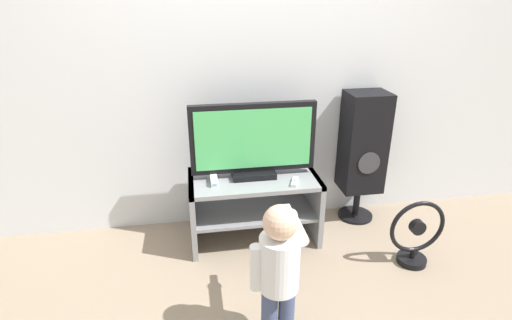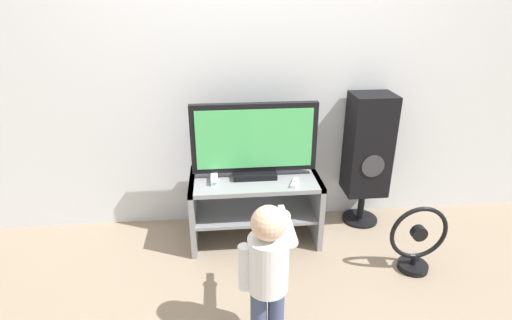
{
  "view_description": "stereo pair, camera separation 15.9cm",
  "coord_description": "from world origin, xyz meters",
  "px_view_note": "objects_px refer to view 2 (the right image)",
  "views": [
    {
      "loc": [
        -0.4,
        -2.24,
        1.69
      ],
      "look_at": [
        0.0,
        0.14,
        0.66
      ],
      "focal_mm": 28.0,
      "sensor_mm": 36.0,
      "label": 1
    },
    {
      "loc": [
        -0.24,
        -2.26,
        1.69
      ],
      "look_at": [
        0.0,
        0.14,
        0.66
      ],
      "focal_mm": 28.0,
      "sensor_mm": 36.0,
      "label": 2
    }
  ],
  "objects_px": {
    "television": "(254,141)",
    "speaker_tower": "(368,148)",
    "child": "(268,264)",
    "game_console": "(214,177)",
    "remote_primary": "(295,183)",
    "floor_fan": "(417,242)"
  },
  "relations": [
    {
      "from": "speaker_tower",
      "to": "floor_fan",
      "type": "bearing_deg",
      "value": -77.11
    },
    {
      "from": "television",
      "to": "speaker_tower",
      "type": "relative_size",
      "value": 0.84
    },
    {
      "from": "remote_primary",
      "to": "floor_fan",
      "type": "relative_size",
      "value": 0.29
    },
    {
      "from": "game_console",
      "to": "speaker_tower",
      "type": "bearing_deg",
      "value": 8.43
    },
    {
      "from": "television",
      "to": "floor_fan",
      "type": "bearing_deg",
      "value": -26.83
    },
    {
      "from": "game_console",
      "to": "child",
      "type": "xyz_separation_m",
      "value": [
        0.26,
        -0.9,
        -0.05
      ]
    },
    {
      "from": "speaker_tower",
      "to": "floor_fan",
      "type": "relative_size",
      "value": 2.19
    },
    {
      "from": "remote_primary",
      "to": "child",
      "type": "distance_m",
      "value": 0.83
    },
    {
      "from": "television",
      "to": "child",
      "type": "xyz_separation_m",
      "value": [
        -0.02,
        -0.95,
        -0.28
      ]
    },
    {
      "from": "remote_primary",
      "to": "floor_fan",
      "type": "bearing_deg",
      "value": -24.36
    },
    {
      "from": "television",
      "to": "remote_primary",
      "type": "relative_size",
      "value": 6.42
    },
    {
      "from": "game_console",
      "to": "remote_primary",
      "type": "relative_size",
      "value": 1.43
    },
    {
      "from": "remote_primary",
      "to": "child",
      "type": "bearing_deg",
      "value": -109.61
    },
    {
      "from": "television",
      "to": "speaker_tower",
      "type": "bearing_deg",
      "value": 7.95
    },
    {
      "from": "remote_primary",
      "to": "floor_fan",
      "type": "distance_m",
      "value": 0.86
    },
    {
      "from": "television",
      "to": "floor_fan",
      "type": "xyz_separation_m",
      "value": [
        0.99,
        -0.5,
        -0.53
      ]
    },
    {
      "from": "television",
      "to": "speaker_tower",
      "type": "xyz_separation_m",
      "value": [
        0.85,
        0.12,
        -0.12
      ]
    },
    {
      "from": "television",
      "to": "remote_primary",
      "type": "xyz_separation_m",
      "value": [
        0.25,
        -0.17,
        -0.24
      ]
    },
    {
      "from": "child",
      "to": "game_console",
      "type": "bearing_deg",
      "value": 105.96
    },
    {
      "from": "game_console",
      "to": "floor_fan",
      "type": "height_order",
      "value": "game_console"
    },
    {
      "from": "game_console",
      "to": "remote_primary",
      "type": "distance_m",
      "value": 0.55
    },
    {
      "from": "game_console",
      "to": "speaker_tower",
      "type": "height_order",
      "value": "speaker_tower"
    }
  ]
}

